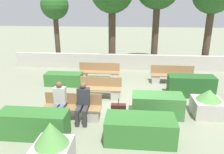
{
  "coord_description": "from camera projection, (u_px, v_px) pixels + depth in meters",
  "views": [
    {
      "loc": [
        0.24,
        -7.54,
        3.59
      ],
      "look_at": [
        -0.49,
        0.5,
        0.9
      ],
      "focal_mm": 35.0,
      "sensor_mm": 36.0,
      "label": 1
    }
  ],
  "objects": [
    {
      "name": "hedge_block_near_right",
      "position": [
        34.0,
        124.0,
        6.13
      ],
      "size": [
        1.93,
        0.65,
        0.77
      ],
      "color": "#33702D",
      "rests_on": "ground_plane"
    },
    {
      "name": "bench_back",
      "position": [
        99.0,
        73.0,
        10.88
      ],
      "size": [
        2.04,
        0.49,
        0.82
      ],
      "rotation": [
        0.0,
        0.0,
        -0.14
      ],
      "color": "#937047",
      "rests_on": "ground_plane"
    },
    {
      "name": "hedge_block_mid_right",
      "position": [
        140.0,
        129.0,
        5.95
      ],
      "size": [
        1.9,
        0.88,
        0.71
      ],
      "color": "#33702D",
      "rests_on": "ground_plane"
    },
    {
      "name": "bench_left_side",
      "position": [
        172.0,
        77.0,
        10.39
      ],
      "size": [
        2.04,
        0.49,
        0.82
      ],
      "rotation": [
        0.0,
        0.0,
        -0.17
      ],
      "color": "#937047",
      "rests_on": "ground_plane"
    },
    {
      "name": "suitcase",
      "position": [
        118.0,
        114.0,
        6.83
      ],
      "size": [
        0.47,
        0.19,
        0.86
      ],
      "color": "#471E19",
      "rests_on": "ground_plane"
    },
    {
      "name": "bench_front",
      "position": [
        72.0,
        110.0,
        7.14
      ],
      "size": [
        1.9,
        0.48,
        0.82
      ],
      "color": "#937047",
      "rests_on": "ground_plane"
    },
    {
      "name": "perimeter_wall",
      "position": [
        127.0,
        62.0,
        12.65
      ],
      "size": [
        13.26,
        0.3,
        0.86
      ],
      "color": "#B7B2A8",
      "rests_on": "ground_plane"
    },
    {
      "name": "bench_right_side",
      "position": [
        100.0,
        91.0,
        8.74
      ],
      "size": [
        1.68,
        0.48,
        0.82
      ],
      "rotation": [
        0.0,
        0.0,
        0.18
      ],
      "color": "#937047",
      "rests_on": "ground_plane"
    },
    {
      "name": "person_seated_man",
      "position": [
        83.0,
        101.0,
        6.85
      ],
      "size": [
        0.38,
        0.64,
        1.3
      ],
      "color": "#333338",
      "rests_on": "ground_plane"
    },
    {
      "name": "hedge_block_near_left",
      "position": [
        191.0,
        86.0,
        8.92
      ],
      "size": [
        1.84,
        0.68,
        0.85
      ],
      "color": "#235623",
      "rests_on": "ground_plane"
    },
    {
      "name": "planter_corner_right",
      "position": [
        52.0,
        148.0,
        4.83
      ],
      "size": [
        0.83,
        0.83,
        1.21
      ],
      "color": "#B7B2A8",
      "rests_on": "ground_plane"
    },
    {
      "name": "planter_corner_left",
      "position": [
        208.0,
        104.0,
        7.32
      ],
      "size": [
        0.95,
        0.95,
        0.93
      ],
      "color": "#B7B2A8",
      "rests_on": "ground_plane"
    },
    {
      "name": "hedge_block_far_left",
      "position": [
        157.0,
        105.0,
        7.31
      ],
      "size": [
        1.67,
        0.77,
        0.76
      ],
      "color": "#3D7A38",
      "rests_on": "ground_plane"
    },
    {
      "name": "person_seated_woman",
      "position": [
        59.0,
        100.0,
        6.91
      ],
      "size": [
        0.38,
        0.64,
        1.29
      ],
      "color": "#515B70",
      "rests_on": "ground_plane"
    },
    {
      "name": "tree_leftmost",
      "position": [
        55.0,
        7.0,
        12.84
      ],
      "size": [
        1.63,
        1.63,
        4.36
      ],
      "color": "#473828",
      "rests_on": "ground_plane"
    },
    {
      "name": "ground_plane",
      "position": [
        124.0,
        104.0,
        8.28
      ],
      "size": [
        60.0,
        60.0,
        0.0
      ],
      "primitive_type": "plane",
      "color": "gray"
    },
    {
      "name": "hedge_block_mid_left",
      "position": [
        64.0,
        79.0,
        10.15
      ],
      "size": [
        1.67,
        0.66,
        0.58
      ],
      "color": "#33702D",
      "rests_on": "ground_plane"
    }
  ]
}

